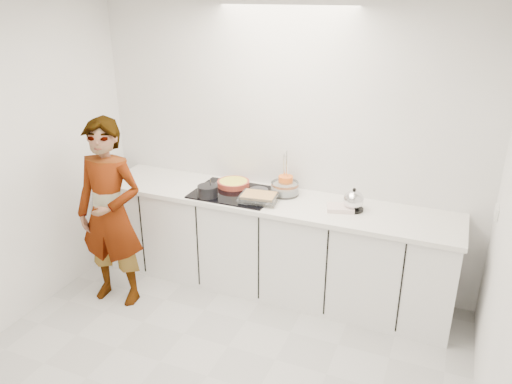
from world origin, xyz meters
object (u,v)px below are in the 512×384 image
at_px(saucepan, 208,191).
at_px(mixing_bowl, 285,189).
at_px(utensil_crock, 286,185).
at_px(cook, 110,214).
at_px(tart_dish, 233,183).
at_px(baking_dish, 259,197).
at_px(hob, 234,193).
at_px(kettle, 353,201).

height_order(saucepan, mixing_bowl, saucepan).
bearing_deg(utensil_crock, cook, -146.52).
xyz_separation_m(tart_dish, baking_dish, (0.35, -0.23, 0.01)).
bearing_deg(hob, tart_dish, 117.90).
xyz_separation_m(baking_dish, utensil_crock, (0.14, 0.28, 0.03)).
bearing_deg(hob, saucepan, -133.16).
distance_m(saucepan, baking_dish, 0.46).
bearing_deg(hob, cook, -142.31).
relative_size(tart_dish, mixing_bowl, 0.91).
bearing_deg(cook, saucepan, 29.49).
xyz_separation_m(hob, cook, (-0.86, -0.67, -0.08)).
bearing_deg(utensil_crock, hob, -156.49).
distance_m(hob, mixing_bowl, 0.46).
relative_size(tart_dish, utensil_crock, 1.85).
bearing_deg(kettle, baking_dish, -169.43).
bearing_deg(tart_dish, utensil_crock, 5.80).
relative_size(saucepan, cook, 0.11).
relative_size(utensil_crock, cook, 0.10).
relative_size(hob, tart_dish, 2.39).
bearing_deg(tart_dish, baking_dish, -33.54).
xyz_separation_m(utensil_crock, cook, (-1.29, -0.85, -0.16)).
bearing_deg(cook, tart_dish, 39.83).
bearing_deg(utensil_crock, baking_dish, -116.53).
bearing_deg(tart_dish, mixing_bowl, 1.54).
distance_m(hob, utensil_crock, 0.47).
xyz_separation_m(kettle, cook, (-1.93, -0.71, -0.16)).
height_order(mixing_bowl, kettle, kettle).
height_order(tart_dish, mixing_bowl, mixing_bowl).
xyz_separation_m(hob, mixing_bowl, (0.43, 0.15, 0.05)).
height_order(baking_dish, mixing_bowl, mixing_bowl).
relative_size(hob, mixing_bowl, 2.19).
relative_size(baking_dish, utensil_crock, 2.08).
bearing_deg(hob, kettle, 2.52).
bearing_deg(utensil_crock, tart_dish, -174.20).
bearing_deg(kettle, utensil_crock, 167.97).
bearing_deg(kettle, tart_dish, 175.63).
relative_size(saucepan, kettle, 0.90).
distance_m(saucepan, mixing_bowl, 0.69).
distance_m(saucepan, kettle, 1.26).
height_order(tart_dish, cook, cook).
distance_m(hob, cook, 1.09).
bearing_deg(tart_dish, saucepan, -107.61).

